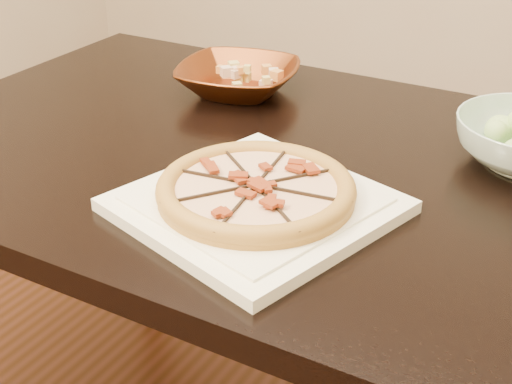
% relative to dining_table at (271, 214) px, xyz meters
% --- Properties ---
extents(dining_table, '(1.28, 0.83, 0.75)m').
position_rel_dining_table_xyz_m(dining_table, '(0.00, 0.00, 0.00)').
color(dining_table, black).
rests_on(dining_table, floor).
extents(plate, '(0.39, 0.39, 0.02)m').
position_rel_dining_table_xyz_m(plate, '(0.08, -0.18, 0.13)').
color(plate, white).
rests_on(plate, dining_table).
extents(pizza, '(0.27, 0.27, 0.03)m').
position_rel_dining_table_xyz_m(pizza, '(0.08, -0.18, 0.15)').
color(pizza, '#A97D36').
rests_on(pizza, plate).
extents(bronze_bowl, '(0.27, 0.27, 0.05)m').
position_rel_dining_table_xyz_m(bronze_bowl, '(-0.18, 0.20, 0.14)').
color(bronze_bowl, brown).
rests_on(bronze_bowl, dining_table).
extents(mixed_dish, '(0.08, 0.11, 0.03)m').
position_rel_dining_table_xyz_m(mixed_dish, '(-0.18, 0.20, 0.18)').
color(mixed_dish, tan).
rests_on(mixed_dish, bronze_bowl).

